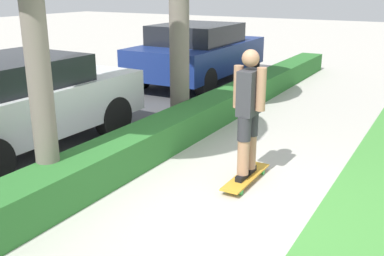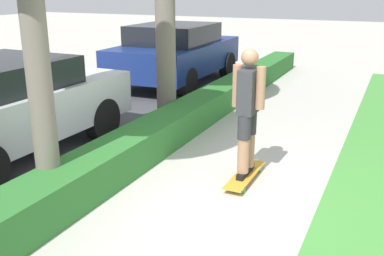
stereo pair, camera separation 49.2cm
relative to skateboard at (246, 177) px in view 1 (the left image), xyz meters
The scene contains 6 objects.
ground_plane 0.56m from the skateboard, behind, with size 60.00×60.00×0.00m, color #BCB7AD.
hedge_row 1.71m from the skateboard, 109.04° to the left, with size 18.36×0.60×0.48m.
skateboard is the anchor object (origin of this frame).
skater_person 0.88m from the skateboard, ahead, with size 0.49×0.42×1.62m.
parked_car_middle 3.62m from the skateboard, 100.43° to the left, with size 3.88×1.94×1.43m.
parked_car_rear 6.26m from the skateboard, 35.03° to the left, with size 4.20×2.09×1.51m.
Camera 1 is at (-4.38, -2.07, 2.42)m, focal length 42.00 mm.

